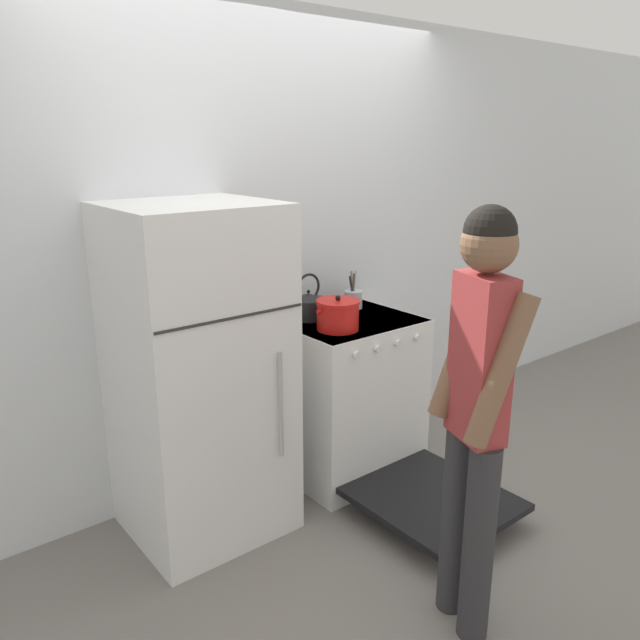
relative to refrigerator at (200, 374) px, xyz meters
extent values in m
plane|color=slate|center=(0.61, 0.33, -0.80)|extent=(14.00, 14.00, 0.00)
cube|color=silver|center=(0.61, 0.36, 0.47)|extent=(10.00, 0.06, 2.55)
cube|color=white|center=(0.00, 0.00, 0.00)|extent=(0.72, 0.66, 1.60)
cube|color=#2D2D2D|center=(0.00, -0.33, 0.35)|extent=(0.70, 0.01, 0.01)
cylinder|color=#B2B5BA|center=(0.22, -0.35, -0.10)|extent=(0.02, 0.02, 0.51)
cube|color=white|center=(0.91, 0.00, -0.35)|extent=(0.73, 0.66, 0.91)
cube|color=black|center=(0.91, 0.00, 0.10)|extent=(0.72, 0.65, 0.02)
cube|color=black|center=(0.91, -0.30, -0.36)|extent=(0.63, 0.05, 0.69)
cylinder|color=black|center=(0.74, -0.13, 0.11)|extent=(0.21, 0.21, 0.01)
cylinder|color=black|center=(1.07, -0.13, 0.11)|extent=(0.21, 0.21, 0.01)
cylinder|color=black|center=(0.74, 0.13, 0.11)|extent=(0.21, 0.21, 0.01)
cylinder|color=black|center=(1.07, 0.13, 0.11)|extent=(0.21, 0.21, 0.01)
cylinder|color=silver|center=(0.69, -0.34, 0.04)|extent=(0.04, 0.02, 0.04)
cylinder|color=silver|center=(0.83, -0.34, 0.04)|extent=(0.04, 0.02, 0.04)
cylinder|color=silver|center=(0.98, -0.34, 0.04)|extent=(0.04, 0.02, 0.04)
cylinder|color=silver|center=(1.13, -0.34, 0.04)|extent=(0.04, 0.02, 0.04)
cube|color=black|center=(0.91, -0.69, -0.68)|extent=(0.67, 0.73, 0.04)
cube|color=#99999E|center=(0.91, -0.08, -0.39)|extent=(0.59, 0.36, 0.01)
cylinder|color=red|center=(0.74, -0.13, 0.18)|extent=(0.22, 0.22, 0.14)
cylinder|color=red|center=(0.74, -0.13, 0.26)|extent=(0.23, 0.23, 0.02)
sphere|color=black|center=(0.74, -0.13, 0.28)|extent=(0.03, 0.03, 0.03)
cylinder|color=red|center=(0.62, -0.13, 0.23)|extent=(0.03, 0.02, 0.02)
cylinder|color=red|center=(0.86, -0.13, 0.23)|extent=(0.03, 0.02, 0.02)
cylinder|color=black|center=(0.75, 0.13, 0.17)|extent=(0.20, 0.20, 0.11)
cone|color=black|center=(0.75, 0.13, 0.24)|extent=(0.19, 0.19, 0.03)
sphere|color=black|center=(0.75, 0.13, 0.26)|extent=(0.02, 0.02, 0.02)
cone|color=black|center=(0.85, 0.13, 0.18)|extent=(0.11, 0.03, 0.09)
torus|color=black|center=(0.75, 0.13, 0.29)|extent=(0.16, 0.01, 0.16)
cylinder|color=#B7BABF|center=(1.09, 0.14, 0.16)|extent=(0.10, 0.10, 0.10)
cylinder|color=#9E7547|center=(1.09, 0.16, 0.23)|extent=(0.02, 0.02, 0.20)
cylinder|color=#232326|center=(1.08, 0.14, 0.22)|extent=(0.04, 0.02, 0.17)
cylinder|color=#B2B5BA|center=(1.10, 0.15, 0.23)|extent=(0.03, 0.02, 0.20)
cylinder|color=#4C4C51|center=(1.09, 0.14, 0.23)|extent=(0.03, 0.03, 0.19)
cylinder|color=#2D2D30|center=(0.45, -1.30, -0.39)|extent=(0.12, 0.12, 0.82)
cylinder|color=#2D2D30|center=(0.50, -1.15, -0.39)|extent=(0.12, 0.12, 0.82)
cube|color=#9E3333|center=(0.48, -1.23, 0.32)|extent=(0.20, 0.26, 0.61)
cylinder|color=brown|center=(0.44, -1.35, 0.32)|extent=(0.26, 0.16, 0.54)
cylinder|color=brown|center=(0.52, -1.11, 0.32)|extent=(0.26, 0.16, 0.54)
sphere|color=brown|center=(0.48, -1.23, 0.73)|extent=(0.20, 0.20, 0.20)
sphere|color=black|center=(0.48, -1.23, 0.77)|extent=(0.18, 0.18, 0.18)
camera|label=1|loc=(-1.27, -2.50, 1.07)|focal=35.00mm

